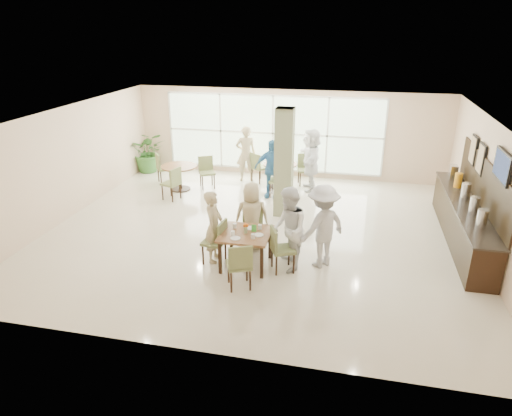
% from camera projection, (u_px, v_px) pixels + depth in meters
% --- Properties ---
extents(ground, '(10.00, 10.00, 0.00)m').
position_uv_depth(ground, '(259.00, 231.00, 11.12)').
color(ground, beige).
rests_on(ground, ground).
extents(room_shell, '(10.00, 10.00, 10.00)m').
position_uv_depth(room_shell, '(259.00, 164.00, 10.48)').
color(room_shell, white).
rests_on(room_shell, ground).
extents(window_bank, '(7.00, 0.04, 7.00)m').
position_uv_depth(window_bank, '(273.00, 133.00, 14.73)').
color(window_bank, silver).
rests_on(window_bank, ground).
extents(column, '(0.45, 0.45, 2.80)m').
position_uv_depth(column, '(284.00, 163.00, 11.60)').
color(column, '#707954').
rests_on(column, ground).
extents(main_table, '(1.01, 1.01, 0.75)m').
position_uv_depth(main_table, '(246.00, 237.00, 9.30)').
color(main_table, brown).
rests_on(main_table, ground).
extents(round_table_left, '(1.07, 1.07, 0.75)m').
position_uv_depth(round_table_left, '(179.00, 172.00, 13.69)').
color(round_table_left, brown).
rests_on(round_table_left, ground).
extents(round_table_right, '(1.03, 1.03, 0.75)m').
position_uv_depth(round_table_right, '(280.00, 170.00, 13.90)').
color(round_table_right, brown).
rests_on(round_table_right, ground).
extents(chairs_main_table, '(2.01, 2.08, 0.95)m').
position_uv_depth(chairs_main_table, '(247.00, 246.00, 9.32)').
color(chairs_main_table, olive).
rests_on(chairs_main_table, ground).
extents(chairs_table_left, '(2.07, 1.94, 0.95)m').
position_uv_depth(chairs_table_left, '(181.00, 175.00, 13.72)').
color(chairs_table_left, olive).
rests_on(chairs_table_left, ground).
extents(chairs_table_right, '(2.03, 1.73, 0.95)m').
position_uv_depth(chairs_table_right, '(281.00, 172.00, 13.92)').
color(chairs_table_right, olive).
rests_on(chairs_table_right, ground).
extents(tabletop_clutter, '(0.70, 0.74, 0.21)m').
position_uv_depth(tabletop_clutter, '(247.00, 230.00, 9.23)').
color(tabletop_clutter, white).
rests_on(tabletop_clutter, main_table).
extents(buffet_counter, '(0.64, 4.70, 1.95)m').
position_uv_depth(buffet_counter, '(464.00, 219.00, 10.43)').
color(buffet_counter, black).
rests_on(buffet_counter, ground).
extents(wall_tv, '(0.06, 1.00, 0.58)m').
position_uv_depth(wall_tv, '(503.00, 166.00, 8.78)').
color(wall_tv, black).
rests_on(wall_tv, ground).
extents(framed_art_a, '(0.05, 0.55, 0.70)m').
position_uv_depth(framed_art_a, '(481.00, 159.00, 10.34)').
color(framed_art_a, black).
rests_on(framed_art_a, ground).
extents(framed_art_b, '(0.05, 0.55, 0.70)m').
position_uv_depth(framed_art_b, '(473.00, 150.00, 11.06)').
color(framed_art_b, black).
rests_on(framed_art_b, ground).
extents(potted_plant, '(1.54, 1.54, 1.38)m').
position_uv_depth(potted_plant, '(148.00, 152.00, 15.34)').
color(potted_plant, '#37702D').
rests_on(potted_plant, ground).
extents(teen_left, '(0.38, 0.57, 1.55)m').
position_uv_depth(teen_left, '(214.00, 227.00, 9.49)').
color(teen_left, tan).
rests_on(teen_left, ground).
extents(teen_far, '(0.84, 0.61, 1.54)m').
position_uv_depth(teen_far, '(252.00, 216.00, 10.01)').
color(teen_far, tan).
rests_on(teen_far, ground).
extents(teen_right, '(0.88, 1.01, 1.75)m').
position_uv_depth(teen_right, '(288.00, 230.00, 9.11)').
color(teen_right, white).
rests_on(teen_right, ground).
extents(teen_standing, '(1.26, 1.28, 1.76)m').
position_uv_depth(teen_standing, '(322.00, 226.00, 9.25)').
color(teen_standing, '#B7B7BA').
rests_on(teen_standing, ground).
extents(adult_a, '(1.01, 0.60, 1.69)m').
position_uv_depth(adult_a, '(272.00, 169.00, 13.00)').
color(adult_a, teal).
rests_on(adult_a, ground).
extents(adult_b, '(1.06, 1.84, 1.87)m').
position_uv_depth(adult_b, '(311.00, 160.00, 13.58)').
color(adult_b, white).
rests_on(adult_b, ground).
extents(adult_standing, '(0.75, 0.61, 1.77)m').
position_uv_depth(adult_standing, '(246.00, 154.00, 14.37)').
color(adult_standing, tan).
rests_on(adult_standing, ground).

